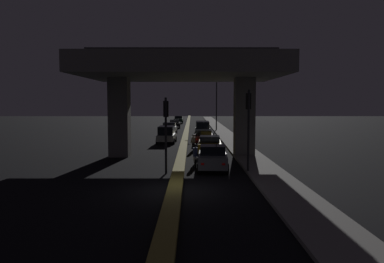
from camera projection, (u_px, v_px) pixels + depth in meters
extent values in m
plane|color=black|center=(176.00, 190.00, 18.03)|extent=(200.00, 200.00, 0.00)
cube|color=olive|center=(187.00, 132.00, 52.91)|extent=(0.70, 126.00, 0.28)
cube|color=gray|center=(229.00, 136.00, 45.93)|extent=(2.35, 126.00, 0.15)
cube|color=slate|center=(120.00, 117.00, 29.35)|extent=(1.52, 1.58, 6.15)
cube|color=slate|center=(245.00, 117.00, 29.33)|extent=(1.52, 1.58, 6.15)
cube|color=slate|center=(182.00, 69.00, 29.05)|extent=(15.01, 11.44, 1.42)
cube|color=#333335|center=(182.00, 53.00, 28.96)|extent=(15.01, 0.40, 0.90)
cylinder|color=black|center=(167.00, 136.00, 22.10)|extent=(0.14, 0.14, 4.52)
cube|color=black|center=(167.00, 109.00, 22.16)|extent=(0.30, 0.28, 0.95)
sphere|color=red|center=(167.00, 104.00, 22.29)|extent=(0.18, 0.18, 0.18)
sphere|color=black|center=(167.00, 109.00, 22.31)|extent=(0.18, 0.18, 0.18)
sphere|color=black|center=(167.00, 114.00, 22.33)|extent=(0.18, 0.18, 0.18)
cylinder|color=black|center=(249.00, 132.00, 22.07)|extent=(0.14, 0.14, 4.98)
cube|color=black|center=(249.00, 101.00, 22.12)|extent=(0.30, 0.28, 0.95)
sphere|color=red|center=(249.00, 96.00, 22.24)|extent=(0.18, 0.18, 0.18)
sphere|color=black|center=(249.00, 101.00, 22.26)|extent=(0.18, 0.18, 0.18)
sphere|color=black|center=(249.00, 106.00, 22.29)|extent=(0.18, 0.18, 0.18)
cylinder|color=#2D2D30|center=(217.00, 105.00, 55.58)|extent=(0.18, 0.18, 7.83)
cylinder|color=#2D2D30|center=(211.00, 79.00, 55.29)|extent=(1.76, 0.10, 0.10)
ellipsoid|color=#F2B759|center=(205.00, 80.00, 55.30)|extent=(0.56, 0.32, 0.24)
cube|color=#515459|center=(213.00, 160.00, 23.28)|extent=(1.88, 3.98, 0.72)
cube|color=black|center=(213.00, 150.00, 23.13)|extent=(1.58, 1.63, 0.54)
cylinder|color=black|center=(200.00, 162.00, 24.62)|extent=(0.23, 0.65, 0.64)
cylinder|color=black|center=(226.00, 162.00, 24.55)|extent=(0.23, 0.65, 0.64)
cylinder|color=black|center=(199.00, 169.00, 22.05)|extent=(0.23, 0.65, 0.64)
cylinder|color=black|center=(228.00, 169.00, 21.98)|extent=(0.23, 0.65, 0.64)
cube|color=red|center=(203.00, 164.00, 21.34)|extent=(0.18, 0.04, 0.11)
cube|color=red|center=(224.00, 164.00, 21.29)|extent=(0.18, 0.04, 0.11)
cube|color=gold|center=(210.00, 146.00, 30.85)|extent=(2.02, 4.68, 0.72)
cube|color=black|center=(210.00, 139.00, 30.69)|extent=(1.68, 1.91, 0.47)
cylinder|color=black|center=(200.00, 148.00, 32.43)|extent=(0.23, 0.61, 0.60)
cylinder|color=black|center=(221.00, 148.00, 32.35)|extent=(0.23, 0.61, 0.60)
cylinder|color=black|center=(199.00, 153.00, 29.41)|extent=(0.23, 0.61, 0.60)
cylinder|color=black|center=(222.00, 153.00, 29.33)|extent=(0.23, 0.61, 0.60)
cube|color=red|center=(202.00, 149.00, 28.58)|extent=(0.18, 0.04, 0.11)
cube|color=red|center=(219.00, 149.00, 28.52)|extent=(0.18, 0.04, 0.11)
cube|color=#591414|center=(204.00, 137.00, 38.83)|extent=(2.00, 4.76, 0.57)
cube|color=black|center=(204.00, 132.00, 38.56)|extent=(1.69, 2.31, 0.53)
cylinder|color=black|center=(196.00, 139.00, 40.43)|extent=(0.23, 0.68, 0.67)
cylinder|color=black|center=(213.00, 139.00, 40.36)|extent=(0.23, 0.68, 0.67)
cylinder|color=black|center=(195.00, 142.00, 37.35)|extent=(0.23, 0.68, 0.67)
cylinder|color=black|center=(213.00, 142.00, 37.28)|extent=(0.23, 0.68, 0.67)
cube|color=red|center=(198.00, 139.00, 36.51)|extent=(0.18, 0.04, 0.11)
cube|color=red|center=(211.00, 139.00, 36.46)|extent=(0.18, 0.04, 0.11)
cube|color=black|center=(203.00, 132.00, 45.40)|extent=(1.80, 4.77, 0.76)
cube|color=black|center=(203.00, 125.00, 45.45)|extent=(1.58, 3.44, 0.91)
cylinder|color=black|center=(196.00, 134.00, 47.00)|extent=(0.20, 0.60, 0.60)
cylinder|color=black|center=(210.00, 134.00, 46.98)|extent=(0.20, 0.60, 0.60)
cylinder|color=black|center=(196.00, 136.00, 43.87)|extent=(0.20, 0.60, 0.60)
cylinder|color=black|center=(211.00, 136.00, 43.85)|extent=(0.20, 0.60, 0.60)
cube|color=red|center=(198.00, 133.00, 43.02)|extent=(0.18, 0.03, 0.11)
cube|color=red|center=(209.00, 133.00, 43.01)|extent=(0.18, 0.03, 0.11)
cube|color=gray|center=(167.00, 137.00, 39.25)|extent=(1.89, 3.97, 0.60)
cube|color=black|center=(167.00, 130.00, 39.10)|extent=(1.65, 2.87, 0.88)
cylinder|color=black|center=(174.00, 141.00, 37.96)|extent=(0.22, 0.60, 0.59)
cylinder|color=black|center=(158.00, 141.00, 38.02)|extent=(0.22, 0.60, 0.59)
cylinder|color=black|center=(176.00, 139.00, 40.53)|extent=(0.22, 0.60, 0.59)
cylinder|color=black|center=(161.00, 139.00, 40.59)|extent=(0.22, 0.60, 0.59)
cube|color=white|center=(175.00, 136.00, 41.20)|extent=(0.18, 0.04, 0.11)
cube|color=white|center=(164.00, 136.00, 41.24)|extent=(0.18, 0.04, 0.11)
cube|color=gray|center=(170.00, 130.00, 49.28)|extent=(1.87, 4.11, 0.74)
cube|color=black|center=(170.00, 125.00, 49.34)|extent=(1.62, 1.65, 0.55)
cylinder|color=black|center=(176.00, 133.00, 47.96)|extent=(0.21, 0.64, 0.64)
cylinder|color=black|center=(162.00, 133.00, 47.98)|extent=(0.21, 0.64, 0.64)
cylinder|color=black|center=(177.00, 132.00, 50.64)|extent=(0.21, 0.64, 0.64)
cylinder|color=black|center=(164.00, 132.00, 50.67)|extent=(0.21, 0.64, 0.64)
cube|color=white|center=(176.00, 129.00, 51.33)|extent=(0.18, 0.03, 0.11)
cube|color=white|center=(166.00, 129.00, 51.35)|extent=(0.18, 0.03, 0.11)
cube|color=black|center=(175.00, 124.00, 62.65)|extent=(1.88, 4.41, 0.60)
cube|color=black|center=(175.00, 121.00, 62.82)|extent=(1.61, 2.14, 0.43)
cylinder|color=black|center=(180.00, 127.00, 61.26)|extent=(0.22, 0.65, 0.65)
cylinder|color=black|center=(170.00, 127.00, 61.21)|extent=(0.22, 0.65, 0.65)
cylinder|color=black|center=(180.00, 125.00, 64.13)|extent=(0.22, 0.65, 0.65)
cylinder|color=black|center=(170.00, 126.00, 64.08)|extent=(0.22, 0.65, 0.65)
cube|color=white|center=(179.00, 124.00, 64.85)|extent=(0.18, 0.04, 0.11)
cube|color=white|center=(172.00, 124.00, 64.82)|extent=(0.18, 0.04, 0.11)
cube|color=black|center=(179.00, 120.00, 76.56)|extent=(1.71, 4.53, 0.66)
cube|color=black|center=(179.00, 117.00, 76.63)|extent=(1.50, 1.81, 0.53)
cylinder|color=black|center=(183.00, 122.00, 75.10)|extent=(0.20, 0.70, 0.70)
cylinder|color=black|center=(175.00, 122.00, 75.10)|extent=(0.20, 0.70, 0.70)
cylinder|color=black|center=(183.00, 121.00, 78.08)|extent=(0.20, 0.70, 0.70)
cylinder|color=black|center=(175.00, 121.00, 78.08)|extent=(0.20, 0.70, 0.70)
cube|color=white|center=(182.00, 120.00, 78.84)|extent=(0.18, 0.03, 0.11)
cube|color=white|center=(177.00, 120.00, 78.84)|extent=(0.18, 0.03, 0.11)
cylinder|color=black|center=(196.00, 160.00, 25.56)|extent=(0.10, 0.56, 0.56)
cylinder|color=black|center=(196.00, 164.00, 24.22)|extent=(0.12, 0.56, 0.56)
cube|color=silver|center=(196.00, 159.00, 24.87)|extent=(0.27, 1.03, 0.32)
cylinder|color=navy|center=(196.00, 152.00, 24.84)|extent=(0.33, 0.33, 0.58)
sphere|color=black|center=(196.00, 146.00, 24.81)|extent=(0.24, 0.24, 0.24)
cube|color=red|center=(196.00, 160.00, 24.15)|extent=(0.08, 0.03, 0.08)
cylinder|color=black|center=(194.00, 147.00, 33.09)|extent=(0.09, 0.61, 0.61)
cylinder|color=black|center=(194.00, 149.00, 31.83)|extent=(0.11, 0.61, 0.61)
cube|color=black|center=(194.00, 145.00, 32.44)|extent=(0.25, 0.96, 0.32)
cylinder|color=beige|center=(194.00, 140.00, 32.41)|extent=(0.32, 0.32, 0.57)
sphere|color=silver|center=(194.00, 136.00, 32.38)|extent=(0.24, 0.24, 0.24)
cube|color=red|center=(194.00, 146.00, 31.77)|extent=(0.08, 0.03, 0.08)
cylinder|color=black|center=(245.00, 149.00, 29.42)|extent=(0.34, 0.34, 0.87)
cylinder|color=maroon|center=(245.00, 139.00, 29.36)|extent=(0.40, 0.40, 0.73)
sphere|color=tan|center=(245.00, 133.00, 29.32)|extent=(0.24, 0.24, 0.24)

